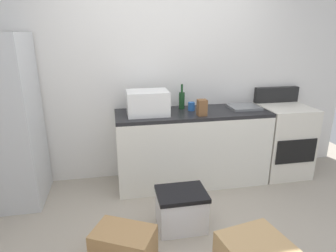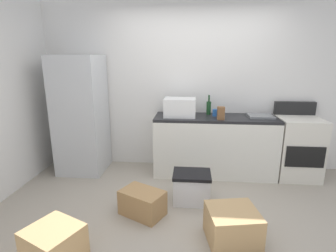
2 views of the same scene
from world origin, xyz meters
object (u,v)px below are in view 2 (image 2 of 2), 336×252
object	(u,v)px
refrigerator	(81,115)
stove_oven	(297,147)
knife_block	(221,113)
cardboard_box_large	(142,203)
coffee_mug	(215,113)
cardboard_box_small	(54,245)
microwave	(180,107)
storage_bin	(192,187)
wine_bottle	(209,107)
cardboard_box_medium	(232,226)

from	to	relation	value
refrigerator	stove_oven	distance (m)	3.30
knife_block	cardboard_box_large	world-z (taller)	knife_block
coffee_mug	cardboard_box_small	distance (m)	2.66
coffee_mug	knife_block	distance (m)	0.24
refrigerator	knife_block	distance (m)	2.11
cardboard_box_small	stove_oven	bearing A→B (deg)	35.89
microwave	knife_block	bearing A→B (deg)	-14.94
knife_block	cardboard_box_large	size ratio (longest dim) A/B	0.37
coffee_mug	storage_bin	size ratio (longest dim) A/B	0.22
wine_bottle	cardboard_box_large	bearing A→B (deg)	-120.28
microwave	storage_bin	xyz separation A→B (m)	(0.19, -0.85, -0.84)
refrigerator	cardboard_box_medium	xyz separation A→B (m)	(2.11, -1.53, -0.73)
coffee_mug	cardboard_box_medium	bearing A→B (deg)	-87.90
coffee_mug	stove_oven	bearing A→B (deg)	-2.07
cardboard_box_large	storage_bin	world-z (taller)	storage_bin
coffee_mug	wine_bottle	bearing A→B (deg)	131.15
cardboard_box_large	storage_bin	xyz separation A→B (m)	(0.56, 0.34, 0.05)
knife_block	microwave	bearing A→B (deg)	165.06
refrigerator	cardboard_box_large	size ratio (longest dim) A/B	3.72
stove_oven	cardboard_box_small	distance (m)	3.41
stove_oven	cardboard_box_medium	world-z (taller)	stove_oven
knife_block	cardboard_box_medium	distance (m)	1.63
storage_bin	coffee_mug	bearing A→B (deg)	70.16
cardboard_box_large	cardboard_box_small	bearing A→B (deg)	-129.47
stove_oven	coffee_mug	bearing A→B (deg)	177.93
cardboard_box_small	cardboard_box_medium	bearing A→B (deg)	14.19
cardboard_box_large	storage_bin	bearing A→B (deg)	31.11
refrigerator	storage_bin	distance (m)	2.03
cardboard_box_medium	cardboard_box_large	bearing A→B (deg)	158.71
refrigerator	wine_bottle	bearing A→B (deg)	5.98
stove_oven	cardboard_box_medium	size ratio (longest dim) A/B	2.34
refrigerator	coffee_mug	xyz separation A→B (m)	(2.05, 0.10, 0.06)
cardboard_box_medium	storage_bin	size ratio (longest dim) A/B	1.02
cardboard_box_small	storage_bin	bearing A→B (deg)	42.89
cardboard_box_medium	storage_bin	xyz separation A→B (m)	(-0.39, 0.71, 0.03)
refrigerator	cardboard_box_large	xyz separation A→B (m)	(1.16, -1.16, -0.75)
cardboard_box_medium	cardboard_box_small	bearing A→B (deg)	-165.81
wine_bottle	storage_bin	world-z (taller)	wine_bottle
refrigerator	stove_oven	world-z (taller)	refrigerator
storage_bin	microwave	bearing A→B (deg)	102.85
stove_oven	microwave	bearing A→B (deg)	-179.10
refrigerator	coffee_mug	bearing A→B (deg)	2.78
microwave	wine_bottle	bearing A→B (deg)	22.08
microwave	refrigerator	bearing A→B (deg)	-178.95
stove_oven	storage_bin	xyz separation A→B (m)	(-1.56, -0.88, -0.27)
coffee_mug	refrigerator	bearing A→B (deg)	-177.22
storage_bin	wine_bottle	bearing A→B (deg)	76.80
stove_oven	cardboard_box_small	xyz separation A→B (m)	(-2.75, -1.99, -0.30)
microwave	storage_bin	size ratio (longest dim) A/B	1.00
wine_bottle	cardboard_box_large	size ratio (longest dim) A/B	0.62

